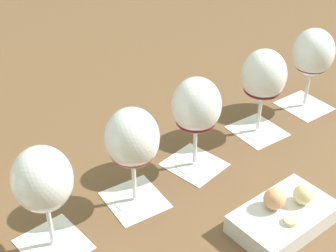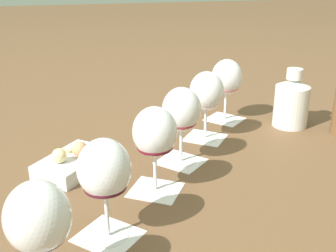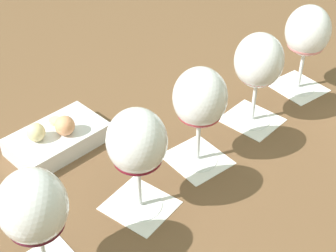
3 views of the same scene
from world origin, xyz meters
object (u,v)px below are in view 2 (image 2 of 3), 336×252
at_px(wine_glass_2, 181,113).
at_px(wine_glass_5, 38,223).
at_px(wine_glass_1, 206,94).
at_px(ceramic_vase, 292,102).
at_px(wine_glass_4, 104,173).
at_px(wine_glass_3, 155,135).
at_px(wine_glass_0, 227,80).
at_px(snack_dish, 73,162).

xyz_separation_m(wine_glass_2, wine_glass_5, (0.37, -0.30, -0.00)).
bearing_deg(wine_glass_1, ceramic_vase, 96.42).
height_order(wine_glass_2, wine_glass_4, same).
bearing_deg(wine_glass_5, wine_glass_3, 140.10).
relative_size(wine_glass_2, ceramic_vase, 1.08).
relative_size(wine_glass_1, wine_glass_5, 1.00).
relative_size(wine_glass_3, wine_glass_4, 1.00).
height_order(wine_glass_0, snack_dish, wine_glass_0).
height_order(wine_glass_0, wine_glass_4, same).
distance_m(wine_glass_2, ceramic_vase, 0.40).
distance_m(wine_glass_2, snack_dish, 0.27).
xyz_separation_m(wine_glass_1, wine_glass_4, (0.37, -0.30, 0.00)).
xyz_separation_m(wine_glass_2, ceramic_vase, (-0.15, 0.36, -0.05)).
height_order(wine_glass_1, ceramic_vase, wine_glass_1).
bearing_deg(wine_glass_4, wine_glass_2, 141.48).
height_order(wine_glass_0, wine_glass_5, same).
relative_size(wine_glass_1, wine_glass_4, 1.00).
bearing_deg(wine_glass_1, snack_dish, -73.07).
height_order(wine_glass_1, wine_glass_3, same).
relative_size(wine_glass_0, wine_glass_3, 1.00).
xyz_separation_m(wine_glass_3, ceramic_vase, (-0.27, 0.45, -0.05)).
height_order(wine_glass_4, wine_glass_5, same).
bearing_deg(wine_glass_3, wine_glass_1, 141.78).
height_order(wine_glass_3, snack_dish, wine_glass_3).
relative_size(wine_glass_3, wine_glass_5, 1.00).
height_order(wine_glass_3, ceramic_vase, wine_glass_3).
relative_size(wine_glass_1, wine_glass_2, 1.00).
distance_m(wine_glass_2, wine_glass_4, 0.32).
bearing_deg(wine_glass_3, ceramic_vase, 120.65).
bearing_deg(snack_dish, wine_glass_2, 86.44).
bearing_deg(wine_glass_0, snack_dish, -63.30).
bearing_deg(snack_dish, wine_glass_3, 50.95).
bearing_deg(wine_glass_5, wine_glass_4, 140.21).
distance_m(wine_glass_1, snack_dish, 0.38).
distance_m(wine_glass_1, wine_glass_5, 0.63).
relative_size(wine_glass_5, ceramic_vase, 1.08).
height_order(wine_glass_1, snack_dish, wine_glass_1).
height_order(wine_glass_2, ceramic_vase, wine_glass_2).
distance_m(wine_glass_3, wine_glass_4, 0.17).
bearing_deg(wine_glass_1, wine_glass_0, 139.77).
xyz_separation_m(wine_glass_3, wine_glass_4, (0.13, -0.11, 0.00)).
xyz_separation_m(wine_glass_5, snack_dish, (-0.38, 0.05, -0.10)).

